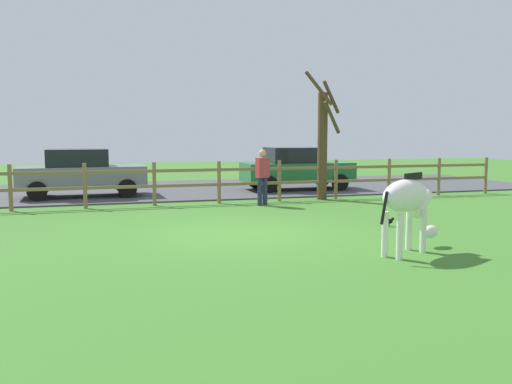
{
  "coord_description": "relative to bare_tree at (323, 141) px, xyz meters",
  "views": [
    {
      "loc": [
        -3.06,
        -10.9,
        2.07
      ],
      "look_at": [
        0.64,
        1.27,
        0.72
      ],
      "focal_mm": 38.0,
      "sensor_mm": 36.0,
      "label": 1
    }
  ],
  "objects": [
    {
      "name": "paddock_fence",
      "position": [
        -4.37,
        -0.02,
        -1.14
      ],
      "size": [
        21.38,
        0.11,
        1.28
      ],
      "color": "olive",
      "rests_on": "ground_plane"
    },
    {
      "name": "zebra",
      "position": [
        -1.85,
        -7.8,
        -0.94
      ],
      "size": [
        1.76,
        1.14,
        1.41
      ],
      "color": "white",
      "rests_on": "ground_plane"
    },
    {
      "name": "parked_car_grey",
      "position": [
        -7.4,
        2.65,
        -1.02
      ],
      "size": [
        4.04,
        1.97,
        1.56
      ],
      "color": "slate",
      "rests_on": "parking_asphalt"
    },
    {
      "name": "ground_plane",
      "position": [
        -4.0,
        -5.02,
        -1.87
      ],
      "size": [
        60.0,
        60.0,
        0.0
      ],
      "primitive_type": "plane",
      "color": "#3D7528"
    },
    {
      "name": "bare_tree",
      "position": [
        0.0,
        0.0,
        0.0
      ],
      "size": [
        1.21,
        0.82,
        4.05
      ],
      "color": "#513A23",
      "rests_on": "ground_plane"
    },
    {
      "name": "visitor_near_fence",
      "position": [
        -2.29,
        -0.86,
        -0.96
      ],
      "size": [
        0.4,
        0.31,
        1.64
      ],
      "color": "#232847",
      "rests_on": "ground_plane"
    },
    {
      "name": "crow_on_grass",
      "position": [
        -0.64,
        -5.21,
        -1.74
      ],
      "size": [
        0.21,
        0.1,
        0.2
      ],
      "color": "black",
      "rests_on": "ground_plane"
    },
    {
      "name": "parking_asphalt",
      "position": [
        -4.0,
        4.28,
        -1.84
      ],
      "size": [
        28.0,
        7.4,
        0.05
      ],
      "primitive_type": "cube",
      "color": "#47474C",
      "rests_on": "ground_plane"
    },
    {
      "name": "parked_car_green",
      "position": [
        0.16,
        2.74,
        -1.02
      ],
      "size": [
        4.04,
        1.95,
        1.56
      ],
      "color": "#236B38",
      "rests_on": "parking_asphalt"
    }
  ]
}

